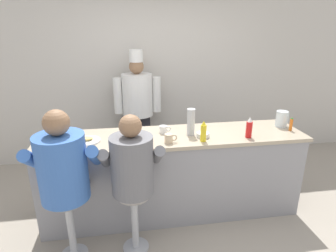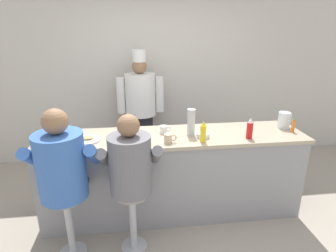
# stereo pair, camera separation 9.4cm
# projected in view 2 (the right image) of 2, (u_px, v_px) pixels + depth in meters

# --- Properties ---
(ground_plane) EXTENTS (20.00, 20.00, 0.00)m
(ground_plane) POSITION_uv_depth(u_px,v_px,m) (177.00, 228.00, 3.07)
(ground_plane) COLOR #9E9384
(wall_back) EXTENTS (10.00, 0.06, 2.70)m
(wall_back) POSITION_uv_depth(u_px,v_px,m) (159.00, 76.00, 4.44)
(wall_back) COLOR beige
(wall_back) RESTS_ON ground_plane
(diner_counter) EXTENTS (2.91, 0.67, 0.97)m
(diner_counter) POSITION_uv_depth(u_px,v_px,m) (173.00, 174.00, 3.22)
(diner_counter) COLOR gray
(diner_counter) RESTS_ON ground_plane
(ketchup_bottle_red) EXTENTS (0.07, 0.07, 0.23)m
(ketchup_bottle_red) POSITION_uv_depth(u_px,v_px,m) (250.00, 129.00, 2.94)
(ketchup_bottle_red) COLOR red
(ketchup_bottle_red) RESTS_ON diner_counter
(mustard_bottle_yellow) EXTENTS (0.06, 0.06, 0.22)m
(mustard_bottle_yellow) POSITION_uv_depth(u_px,v_px,m) (203.00, 132.00, 2.86)
(mustard_bottle_yellow) COLOR yellow
(mustard_bottle_yellow) RESTS_ON diner_counter
(hot_sauce_bottle_orange) EXTENTS (0.03, 0.03, 0.15)m
(hot_sauce_bottle_orange) POSITION_uv_depth(u_px,v_px,m) (293.00, 126.00, 3.13)
(hot_sauce_bottle_orange) COLOR orange
(hot_sauce_bottle_orange) RESTS_ON diner_counter
(water_pitcher_clear) EXTENTS (0.15, 0.13, 0.19)m
(water_pitcher_clear) POSITION_uv_depth(u_px,v_px,m) (284.00, 120.00, 3.26)
(water_pitcher_clear) COLOR silver
(water_pitcher_clear) RESTS_ON diner_counter
(breakfast_plate) EXTENTS (0.27, 0.27, 0.05)m
(breakfast_plate) POSITION_uv_depth(u_px,v_px,m) (87.00, 139.00, 2.91)
(breakfast_plate) COLOR white
(breakfast_plate) RESTS_ON diner_counter
(cereal_bowl) EXTENTS (0.14, 0.14, 0.05)m
(cereal_bowl) POSITION_uv_depth(u_px,v_px,m) (203.00, 135.00, 2.99)
(cereal_bowl) COLOR white
(cereal_bowl) RESTS_ON diner_counter
(coffee_mug_white) EXTENTS (0.13, 0.09, 0.08)m
(coffee_mug_white) POSITION_uv_depth(u_px,v_px,m) (164.00, 129.00, 3.11)
(coffee_mug_white) COLOR white
(coffee_mug_white) RESTS_ON diner_counter
(coffee_mug_tan) EXTENTS (0.13, 0.08, 0.10)m
(coffee_mug_tan) POSITION_uv_depth(u_px,v_px,m) (169.00, 138.00, 2.84)
(coffee_mug_tan) COLOR beige
(coffee_mug_tan) RESTS_ON diner_counter
(cup_stack_steel) EXTENTS (0.09, 0.09, 0.29)m
(cup_stack_steel) POSITION_uv_depth(u_px,v_px,m) (191.00, 122.00, 3.02)
(cup_stack_steel) COLOR #B7BABF
(cup_stack_steel) RESTS_ON diner_counter
(diner_seated_blue) EXTENTS (0.64, 0.63, 1.46)m
(diner_seated_blue) POSITION_uv_depth(u_px,v_px,m) (63.00, 168.00, 2.47)
(diner_seated_blue) COLOR #B2B5BA
(diner_seated_blue) RESTS_ON ground_plane
(diner_seated_grey) EXTENTS (0.58, 0.58, 1.39)m
(diner_seated_grey) POSITION_uv_depth(u_px,v_px,m) (130.00, 167.00, 2.55)
(diner_seated_grey) COLOR #B2B5BA
(diner_seated_grey) RESTS_ON ground_plane
(cook_in_whites_near) EXTENTS (0.70, 0.45, 1.78)m
(cook_in_whites_near) POSITION_uv_depth(u_px,v_px,m) (141.00, 105.00, 4.21)
(cook_in_whites_near) COLOR #232328
(cook_in_whites_near) RESTS_ON ground_plane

